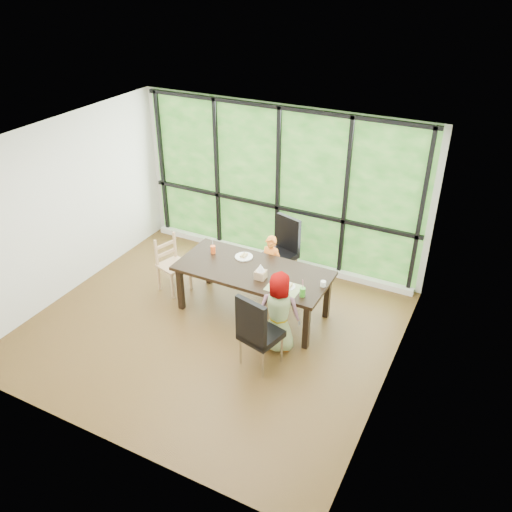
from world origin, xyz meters
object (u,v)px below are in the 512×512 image
Objects in this scene: chair_interior_leather at (261,330)px; white_mug at (323,284)px; child_toddler at (271,265)px; orange_cup at (213,249)px; green_cup at (302,292)px; tissue_box at (261,275)px; dining_table at (253,291)px; plate_far at (244,257)px; plate_near at (287,287)px; child_older at (278,312)px; chair_window_leather at (280,251)px; chair_end_beech at (174,265)px.

chair_interior_leather reaches higher than white_mug.
orange_cup is (-0.75, -0.45, 0.32)m from child_toddler.
tissue_box is at bearing 168.82° from green_cup.
dining_table is at bearing 141.27° from tissue_box.
orange_cup is 0.97× the size of green_cup.
plate_far is 1.00m from plate_near.
child_older is at bearing -122.96° from white_mug.
chair_window_leather is 1.60m from green_cup.
dining_table is 9.90× the size of plate_near.
chair_interior_leather is 0.76m from green_cup.
orange_cup reaches higher than white_mug.
chair_end_beech reaches higher than green_cup.
white_mug is (1.80, -0.10, -0.02)m from orange_cup.
chair_interior_leather reaches higher than green_cup.
child_older is 1.24m from plate_far.
child_older is 0.42m from green_cup.
child_toddler is at bearing 104.95° from tissue_box.
chair_interior_leather is 7.57× the size of tissue_box.
white_mug is at bearing 14.06° from tissue_box.
chair_interior_leather is (0.63, -1.94, 0.00)m from chair_window_leather.
plate_near is 2.91× the size of white_mug.
child_older is at bearing -40.41° from dining_table.
child_older is (2.04, -0.54, 0.13)m from chair_end_beech.
dining_table is at bearing -72.16° from chair_end_beech.
chair_window_leather is at bearing -58.17° from chair_interior_leather.
white_mug is (0.16, 0.35, -0.02)m from green_cup.
child_toddler is at bearing -54.79° from chair_interior_leather.
plate_near is 0.42m from tissue_box.
chair_window_leather is 1.14m from orange_cup.
chair_window_leather is 14.05× the size of white_mug.
child_older is at bearing -83.15° from chair_interior_leather.
child_toddler is 0.85m from tissue_box.
plate_far is at bearing -123.88° from child_toddler.
child_older is 8.19× the size of tissue_box.
chair_end_beech reaches higher than plate_near.
child_toddler is at bearing 152.37° from white_mug.
tissue_box is at bearing -165.94° from white_mug.
child_older is at bearing -41.14° from tissue_box.
orange_cup is (-0.75, 0.15, 0.43)m from dining_table.
dining_table is 15.53× the size of tissue_box.
chair_end_beech is 1.52m from child_toddler.
green_cup is (2.27, -0.28, 0.36)m from chair_end_beech.
child_older reaches higher than orange_cup.
chair_interior_leather is 0.92m from tissue_box.
child_toddler is at bearing -69.56° from chair_window_leather.
chair_window_leather is at bearing 101.20° from tissue_box.
orange_cup is 1.70m from green_cup.
white_mug is (1.07, -0.94, 0.25)m from chair_window_leather.
white_mug reaches higher than plate_near.
chair_end_beech is at bearing -166.53° from plate_far.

